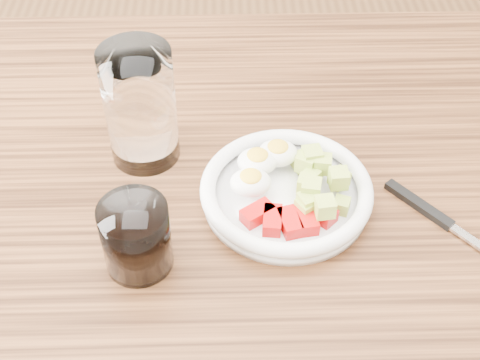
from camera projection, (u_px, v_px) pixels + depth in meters
name	position (u px, v px, depth m)	size (l,w,h in m)	color
dining_table	(247.00, 251.00, 0.93)	(1.50, 0.90, 0.77)	brown
bowl	(286.00, 189.00, 0.84)	(0.22, 0.22, 0.06)	white
fork	(437.00, 217.00, 0.83)	(0.15, 0.17, 0.01)	black
water_glass	(140.00, 106.00, 0.86)	(0.09, 0.09, 0.17)	white
coffee_glass	(136.00, 237.00, 0.76)	(0.08, 0.08, 0.09)	white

